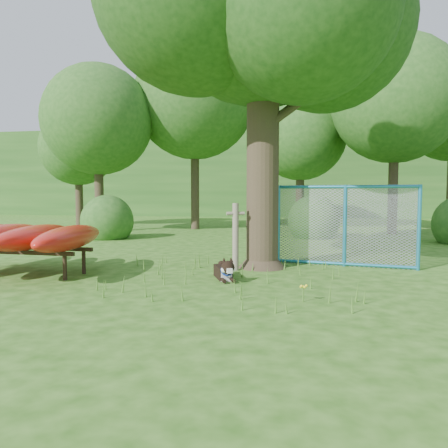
# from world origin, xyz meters

# --- Properties ---
(ground) EXTENTS (80.00, 80.00, 0.00)m
(ground) POSITION_xyz_m (0.00, 0.00, 0.00)
(ground) COLOR #245410
(ground) RESTS_ON ground
(wooden_post) EXTENTS (0.37, 0.21, 1.36)m
(wooden_post) POSITION_xyz_m (0.27, 2.11, 0.72)
(wooden_post) COLOR #716655
(wooden_post) RESTS_ON ground
(kayak_rack) EXTENTS (3.05, 2.87, 0.95)m
(kayak_rack) POSITION_xyz_m (-3.76, 0.94, 0.73)
(kayak_rack) COLOR black
(kayak_rack) RESTS_ON ground
(husky_dog) EXTENTS (0.53, 0.98, 0.45)m
(husky_dog) POSITION_xyz_m (0.23, 1.11, 0.16)
(husky_dog) COLOR black
(husky_dog) RESTS_ON ground
(fence_section) EXTENTS (2.93, 0.62, 2.88)m
(fence_section) POSITION_xyz_m (2.49, 3.00, 0.87)
(fence_section) COLOR teal
(fence_section) RESTS_ON ground
(wildflower_clump) EXTENTS (0.12, 0.11, 0.25)m
(wildflower_clump) POSITION_xyz_m (1.61, -0.27, 0.20)
(wildflower_clump) COLOR #4C7F29
(wildflower_clump) RESTS_ON ground
(bg_tree_a) EXTENTS (4.40, 4.40, 6.70)m
(bg_tree_a) POSITION_xyz_m (-6.50, 10.00, 4.48)
(bg_tree_a) COLOR #33281B
(bg_tree_a) RESTS_ON ground
(bg_tree_b) EXTENTS (5.20, 5.20, 8.22)m
(bg_tree_b) POSITION_xyz_m (-3.00, 12.00, 5.61)
(bg_tree_b) COLOR #33281B
(bg_tree_b) RESTS_ON ground
(bg_tree_c) EXTENTS (4.00, 4.00, 6.12)m
(bg_tree_c) POSITION_xyz_m (1.50, 13.00, 4.11)
(bg_tree_c) COLOR #33281B
(bg_tree_c) RESTS_ON ground
(bg_tree_d) EXTENTS (4.80, 4.80, 7.50)m
(bg_tree_d) POSITION_xyz_m (5.00, 11.00, 5.08)
(bg_tree_d) COLOR #33281B
(bg_tree_d) RESTS_ON ground
(bg_tree_f) EXTENTS (3.60, 3.60, 5.55)m
(bg_tree_f) POSITION_xyz_m (-9.00, 13.00, 3.73)
(bg_tree_f) COLOR #33281B
(bg_tree_f) RESTS_ON ground
(shrub_left) EXTENTS (1.80, 1.80, 1.80)m
(shrub_left) POSITION_xyz_m (-5.00, 7.50, 0.00)
(shrub_left) COLOR #24541B
(shrub_left) RESTS_ON ground
(shrub_mid) EXTENTS (1.80, 1.80, 1.80)m
(shrub_mid) POSITION_xyz_m (2.00, 9.00, 0.00)
(shrub_mid) COLOR #24541B
(shrub_mid) RESTS_ON ground
(wooded_hillside) EXTENTS (80.00, 12.00, 6.00)m
(wooded_hillside) POSITION_xyz_m (0.00, 28.00, 3.00)
(wooded_hillside) COLOR #24541B
(wooded_hillside) RESTS_ON ground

